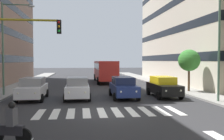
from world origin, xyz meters
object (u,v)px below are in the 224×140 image
object	(u,v)px
car_2	(77,88)
street_tree_1	(189,60)
traffic_light_gantry	(3,49)
street_lamp_right	(8,40)
car_1	(123,87)
street_lamp_left	(213,35)
car_0	(163,86)
car_3	(33,88)
motorcycle_with_rider	(10,127)
bus_behind_traffic	(105,69)

from	to	relation	value
car_2	street_tree_1	size ratio (longest dim) A/B	1.11
traffic_light_gantry	street_lamp_right	size ratio (longest dim) A/B	0.71
car_1	traffic_light_gantry	size ratio (longest dim) A/B	0.81
street_lamp_right	street_tree_1	bearing A→B (deg)	-178.28
car_1	street_lamp_right	xyz separation A→B (m)	(9.57, -1.98, 3.96)
street_lamp_left	street_lamp_right	bearing A→B (deg)	-18.77
car_1	car_2	size ratio (longest dim) A/B	1.00
street_tree_1	car_0	bearing A→B (deg)	35.41
car_3	street_lamp_right	xyz separation A→B (m)	(2.36, -1.91, 3.96)
car_3	traffic_light_gantry	bearing A→B (deg)	85.41
street_lamp_left	street_lamp_right	distance (m)	16.35
motorcycle_with_rider	car_0	bearing A→B (deg)	-132.30
street_tree_1	traffic_light_gantry	bearing A→B (deg)	29.26
bus_behind_traffic	car_2	bearing A→B (deg)	75.98
car_3	motorcycle_with_rider	distance (m)	10.50
car_2	motorcycle_with_rider	world-z (taller)	car_2
traffic_light_gantry	street_lamp_left	xyz separation A→B (m)	(-13.58, -2.36, 1.21)
car_3	traffic_light_gantry	distance (m)	6.40
car_1	street_lamp_left	xyz separation A→B (m)	(-5.91, 3.28, 4.04)
car_2	street_lamp_left	bearing A→B (deg)	161.19
car_1	street_lamp_right	bearing A→B (deg)	-11.70
car_3	motorcycle_with_rider	world-z (taller)	car_3
motorcycle_with_rider	street_lamp_right	xyz separation A→B (m)	(3.53, -12.34, 4.20)
bus_behind_traffic	street_lamp_left	distance (m)	19.42
car_0	traffic_light_gantry	world-z (taller)	traffic_light_gantry
car_0	car_2	bearing A→B (deg)	0.56
car_0	traffic_light_gantry	distance (m)	12.82
bus_behind_traffic	car_0	bearing A→B (deg)	103.02
car_0	street_tree_1	bearing A→B (deg)	-144.59
car_0	street_tree_1	xyz separation A→B (m)	(-3.37, -2.40, 2.19)
car_0	bus_behind_traffic	xyz separation A→B (m)	(3.44, -14.89, 0.97)
car_0	car_3	size ratio (longest dim) A/B	1.00
car_2	car_0	bearing A→B (deg)	-179.44
bus_behind_traffic	traffic_light_gantry	xyz separation A→B (m)	(7.68, 20.61, 1.85)
street_lamp_left	street_lamp_right	xyz separation A→B (m)	(15.48, -5.26, -0.08)
car_2	bus_behind_traffic	world-z (taller)	bus_behind_traffic
car_0	car_3	world-z (taller)	same
car_2	bus_behind_traffic	xyz separation A→B (m)	(-3.74, -14.96, 0.97)
traffic_light_gantry	street_lamp_right	world-z (taller)	street_lamp_right
street_lamp_left	car_2	bearing A→B (deg)	-18.81
street_lamp_right	traffic_light_gantry	bearing A→B (deg)	103.99
car_0	car_1	bearing A→B (deg)	1.30
car_0	car_1	world-z (taller)	same
car_0	traffic_light_gantry	xyz separation A→B (m)	(11.12, 5.72, 2.83)
car_2	street_lamp_right	bearing A→B (deg)	-18.69
street_tree_1	motorcycle_with_rider	bearing A→B (deg)	44.93
car_1	traffic_light_gantry	world-z (taller)	traffic_light_gantry
car_3	street_tree_1	xyz separation A→B (m)	(-14.03, -2.40, 2.19)
car_3	car_2	bearing A→B (deg)	178.86
car_0	street_lamp_left	xyz separation A→B (m)	(-2.46, 3.36, 4.04)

